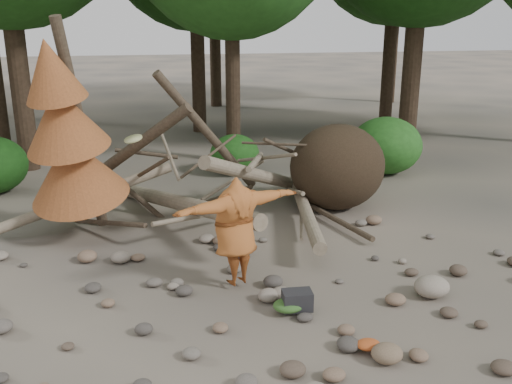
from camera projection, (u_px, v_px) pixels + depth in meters
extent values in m
plane|color=#514C44|center=(268.00, 307.00, 8.80)|extent=(120.00, 120.00, 0.00)
ellipsoid|color=#332619|center=(337.00, 167.00, 13.02)|extent=(2.20, 1.87, 1.98)
cylinder|color=gray|center=(182.00, 203.00, 11.90)|extent=(2.61, 5.11, 1.08)
cylinder|color=gray|center=(261.00, 176.00, 12.61)|extent=(3.18, 3.71, 1.90)
cylinder|color=brown|center=(122.00, 157.00, 12.26)|extent=(3.08, 1.91, 2.49)
cylinder|color=gray|center=(304.00, 207.00, 12.27)|extent=(1.13, 4.98, 0.43)
cylinder|color=brown|center=(208.00, 133.00, 12.69)|extent=(2.39, 1.03, 2.89)
cylinder|color=gray|center=(84.00, 198.00, 11.75)|extent=(3.71, 0.86, 1.20)
cylinder|color=#4C3F30|center=(109.00, 223.00, 11.50)|extent=(1.52, 1.70, 0.49)
cylinder|color=gray|center=(233.00, 180.00, 12.71)|extent=(1.57, 0.85, 0.69)
cylinder|color=#4C3F30|center=(297.00, 154.00, 13.37)|extent=(1.92, 1.25, 1.10)
cylinder|color=gray|center=(169.00, 154.00, 12.05)|extent=(0.37, 1.42, 0.85)
cylinder|color=#4C3F30|center=(335.00, 219.00, 12.17)|extent=(0.79, 2.54, 0.12)
cylinder|color=gray|center=(195.00, 217.00, 11.41)|extent=(1.78, 1.11, 0.29)
cylinder|color=#4C3F30|center=(81.00, 128.00, 11.14)|extent=(0.67, 1.13, 4.35)
cone|color=brown|center=(75.00, 167.00, 11.03)|extent=(2.06, 2.13, 1.86)
cone|color=brown|center=(63.00, 118.00, 10.52)|extent=(1.71, 1.78, 1.65)
cone|color=brown|center=(51.00, 69.00, 10.06)|extent=(1.23, 1.30, 1.41)
cylinder|color=#38281C|center=(11.00, 9.00, 15.40)|extent=(0.56, 0.56, 8.96)
cylinder|color=#38281C|center=(232.00, 42.00, 16.53)|extent=(0.44, 0.44, 7.14)
cylinder|color=#38281C|center=(417.00, 1.00, 17.90)|extent=(0.60, 0.60, 9.45)
cylinder|color=#38281C|center=(197.00, 16.00, 20.91)|extent=(0.52, 0.52, 8.54)
cylinder|color=#38281C|center=(391.00, 22.00, 22.03)|extent=(0.50, 0.50, 8.12)
cylinder|color=#38281C|center=(214.00, 14.00, 27.06)|extent=(0.54, 0.54, 8.75)
cylinder|color=#38281C|center=(395.00, 23.00, 28.45)|extent=(0.46, 0.46, 7.84)
ellipsoid|color=#205919|center=(235.00, 154.00, 16.08)|extent=(1.40, 1.40, 1.12)
ellipsoid|color=#296920|center=(386.00, 145.00, 16.06)|extent=(2.00, 2.00, 1.60)
imported|color=#AD5B27|center=(236.00, 231.00, 9.18)|extent=(2.30, 1.34, 1.81)
cylinder|color=tan|center=(133.00, 139.00, 8.76)|extent=(0.36, 0.37, 0.13)
cube|color=black|center=(297.00, 304.00, 8.59)|extent=(0.46, 0.32, 0.30)
ellipsoid|color=#335C25|center=(288.00, 308.00, 8.58)|extent=(0.47, 0.40, 0.18)
ellipsoid|color=#AB481D|center=(368.00, 348.00, 7.61)|extent=(0.33, 0.27, 0.12)
ellipsoid|color=#7D664E|center=(387.00, 353.00, 7.37)|extent=(0.42, 0.38, 0.25)
ellipsoid|color=gray|center=(432.00, 287.00, 9.09)|extent=(0.57, 0.51, 0.34)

